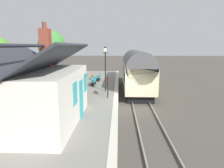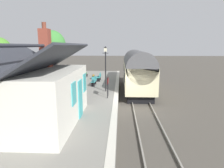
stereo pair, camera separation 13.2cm
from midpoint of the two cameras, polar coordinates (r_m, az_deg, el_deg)
The scene contains 15 objects.
ground_plane at distance 15.18m, azimuth 5.89°, elevation -7.20°, with size 160.00×160.00×0.00m, color #4C473F.
platform at distance 15.40m, azimuth -10.34°, elevation -5.41°, with size 32.00×6.60×0.84m, color gray.
platform_edge_coping at distance 14.90m, azimuth 1.41°, elevation -4.08°, with size 32.00×0.36×0.02m, color beige.
rail_near at distance 15.34m, azimuth 11.99°, elevation -6.92°, with size 52.00×0.08×0.14m, color gray.
rail_far at distance 15.17m, azimuth 6.58°, elevation -6.95°, with size 52.00×0.08×0.14m, color gray.
train at distance 20.42m, azimuth 7.62°, elevation 3.94°, with size 10.23×2.73×4.32m.
station_building at distance 10.67m, azimuth -21.39°, elevation -2.87°, with size 6.50×4.51×5.28m.
bench_mid_platform at distance 19.47m, azimuth -5.10°, elevation 0.95°, with size 1.40×0.45×0.88m.
bench_platform_end at distance 22.07m, azimuth -3.64°, elevation 2.20°, with size 1.41×0.46×0.88m.
planter_edge_near at distance 19.64m, azimuth -9.78°, elevation 0.99°, with size 0.69×0.69×0.97m.
planter_bench_left at distance 25.28m, azimuth -7.66°, elevation 2.82°, with size 0.99×0.32×0.57m.
planter_under_sign at distance 23.25m, azimuth -5.38°, elevation 2.14°, with size 0.89×0.32×0.58m.
lamp_post_platform at distance 16.58m, azimuth -1.71°, elevation 7.01°, with size 0.32×0.50×3.93m.
station_sign_board at distance 14.82m, azimuth -1.03°, elevation 0.52°, with size 0.96×0.06×1.57m.
tree_distant at distance 28.80m, azimuth -17.11°, elevation 10.83°, with size 3.79×3.66×6.94m.
Camera 2 is at (-14.36, 0.84, 4.80)m, focal length 30.75 mm.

